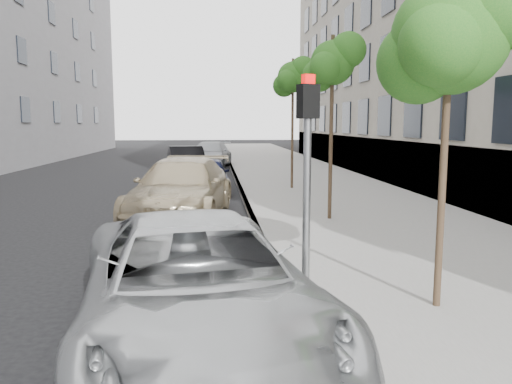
{
  "coord_description": "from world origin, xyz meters",
  "views": [
    {
      "loc": [
        0.13,
        -4.94,
        2.65
      ],
      "look_at": [
        0.84,
        3.44,
        1.5
      ],
      "focal_mm": 35.0,
      "sensor_mm": 36.0,
      "label": 1
    }
  ],
  "objects": [
    {
      "name": "ground",
      "position": [
        0.0,
        0.0,
        0.0
      ],
      "size": [
        160.0,
        160.0,
        0.0
      ],
      "primitive_type": "plane",
      "color": "black",
      "rests_on": "ground"
    },
    {
      "name": "sidewalk",
      "position": [
        4.3,
        24.0,
        0.07
      ],
      "size": [
        6.4,
        72.0,
        0.14
      ],
      "primitive_type": "cube",
      "color": "gray",
      "rests_on": "ground"
    },
    {
      "name": "curb",
      "position": [
        1.18,
        24.0,
        0.07
      ],
      "size": [
        0.15,
        72.0,
        0.14
      ],
      "primitive_type": "cube",
      "color": "#9E9B93",
      "rests_on": "ground"
    },
    {
      "name": "tree_near",
      "position": [
        3.23,
        1.5,
        3.78
      ],
      "size": [
        1.82,
        1.62,
        4.54
      ],
      "color": "#38281C",
      "rests_on": "sidewalk"
    },
    {
      "name": "tree_mid",
      "position": [
        3.23,
        8.0,
        4.2
      ],
      "size": [
        1.54,
        1.34,
        4.83
      ],
      "color": "#38281C",
      "rests_on": "sidewalk"
    },
    {
      "name": "tree_far",
      "position": [
        3.23,
        14.5,
        4.43
      ],
      "size": [
        1.57,
        1.37,
        5.08
      ],
      "color": "#38281C",
      "rests_on": "sidewalk"
    },
    {
      "name": "signal_pole",
      "position": [
        1.3,
        1.26,
        2.09
      ],
      "size": [
        0.29,
        0.25,
        3.11
      ],
      "rotation": [
        0.0,
        0.0,
        0.33
      ],
      "color": "#939699",
      "rests_on": "sidewalk"
    },
    {
      "name": "minivan",
      "position": [
        -0.1,
        0.68,
        0.78
      ],
      "size": [
        3.46,
        5.93,
        1.55
      ],
      "primitive_type": "imported",
      "rotation": [
        0.0,
        0.0,
        0.16
      ],
      "color": "#B7BBBC",
      "rests_on": "ground"
    },
    {
      "name": "suv",
      "position": [
        -0.77,
        8.91,
        0.84
      ],
      "size": [
        3.16,
        6.08,
        1.68
      ],
      "primitive_type": "imported",
      "rotation": [
        0.0,
        0.0,
        -0.14
      ],
      "color": "tan",
      "rests_on": "ground"
    },
    {
      "name": "sedan_blue",
      "position": [
        -0.1,
        14.69,
        0.67
      ],
      "size": [
        1.72,
        4.0,
        1.35
      ],
      "primitive_type": "imported",
      "rotation": [
        0.0,
        0.0,
        0.03
      ],
      "color": "#0F1434",
      "rests_on": "ground"
    },
    {
      "name": "sedan_black",
      "position": [
        -1.23,
        20.06,
        0.77
      ],
      "size": [
        2.33,
        4.9,
        1.55
      ],
      "primitive_type": "imported",
      "rotation": [
        0.0,
        0.0,
        0.15
      ],
      "color": "black",
      "rests_on": "ground"
    },
    {
      "name": "sedan_rear",
      "position": [
        -0.1,
        25.7,
        0.78
      ],
      "size": [
        3.02,
        5.67,
        1.56
      ],
      "primitive_type": "imported",
      "rotation": [
        0.0,
        0.0,
        -0.16
      ],
      "color": "#96999D",
      "rests_on": "ground"
    }
  ]
}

